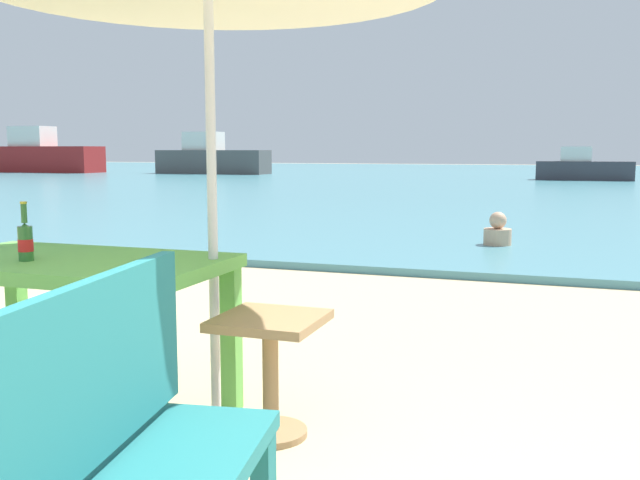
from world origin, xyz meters
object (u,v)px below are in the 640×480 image
at_px(picnic_table_green, 72,282).
at_px(boat_cargo_ship, 212,159).
at_px(side_table_wood, 270,358).
at_px(swimmer_person, 498,232).
at_px(boat_sailboat, 41,156).
at_px(boat_fishing_trawler, 583,168).
at_px(bench_teal_center, 108,472).
at_px(beer_bottle_amber, 25,240).

bearing_deg(picnic_table_green, boat_cargo_ship, 116.81).
xyz_separation_m(side_table_wood, swimmer_person, (0.41, 6.17, -0.11)).
xyz_separation_m(boat_cargo_ship, boat_sailboat, (-9.53, -0.88, 0.12)).
relative_size(swimmer_person, boat_sailboat, 0.06).
distance_m(swimmer_person, boat_fishing_trawler, 20.26).
distance_m(boat_sailboat, boat_fishing_trawler, 26.65).
bearing_deg(side_table_wood, bench_teal_center, -80.49).
height_order(boat_cargo_ship, boat_fishing_trawler, boat_cargo_ship).
xyz_separation_m(bench_teal_center, swimmer_person, (0.16, 7.66, -0.30)).
bearing_deg(swimmer_person, beer_bottle_amber, -103.04).
xyz_separation_m(bench_teal_center, boat_sailboat, (-25.10, 28.96, 0.39)).
height_order(picnic_table_green, boat_sailboat, boat_sailboat).
xyz_separation_m(beer_bottle_amber, boat_fishing_trawler, (2.85, 26.61, -0.31)).
relative_size(picnic_table_green, bench_teal_center, 1.13).
height_order(boat_cargo_ship, boat_sailboat, boat_sailboat).
relative_size(picnic_table_green, beer_bottle_amber, 5.28).
height_order(bench_teal_center, boat_sailboat, boat_sailboat).
xyz_separation_m(picnic_table_green, bench_teal_center, (1.19, -1.38, -0.11)).
distance_m(picnic_table_green, boat_cargo_ship, 31.88).
height_order(bench_teal_center, boat_cargo_ship, boat_cargo_ship).
bearing_deg(bench_teal_center, beer_bottle_amber, 136.68).
height_order(side_table_wood, boat_cargo_ship, boat_cargo_ship).
bearing_deg(boat_fishing_trawler, boat_sailboat, 177.64).
xyz_separation_m(swimmer_person, boat_cargo_ship, (-15.73, 22.18, 0.57)).
distance_m(bench_teal_center, boat_sailboat, 38.33).
relative_size(bench_teal_center, boat_fishing_trawler, 0.35).
xyz_separation_m(beer_bottle_amber, boat_sailboat, (-23.77, 27.71, 0.08)).
bearing_deg(boat_cargo_ship, side_table_wood, -61.61).
xyz_separation_m(picnic_table_green, swimmer_person, (1.35, 6.27, -0.41)).
height_order(side_table_wood, boat_sailboat, boat_sailboat).
distance_m(bench_teal_center, swimmer_person, 7.66).
relative_size(boat_cargo_ship, boat_fishing_trawler, 1.58).
bearing_deg(boat_sailboat, bench_teal_center, -49.09).
xyz_separation_m(beer_bottle_amber, swimmer_person, (1.48, 6.41, -0.61)).
bearing_deg(bench_teal_center, swimmer_person, 88.83).
xyz_separation_m(beer_bottle_amber, boat_cargo_ship, (-14.25, 28.59, -0.04)).
bearing_deg(beer_bottle_amber, swimmer_person, 76.96).
bearing_deg(boat_cargo_ship, bench_teal_center, -62.44).
xyz_separation_m(side_table_wood, boat_sailboat, (-24.85, 27.47, 0.58)).
height_order(beer_bottle_amber, boat_cargo_ship, boat_cargo_ship).
height_order(picnic_table_green, side_table_wood, picnic_table_green).
height_order(swimmer_person, boat_cargo_ship, boat_cargo_ship).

